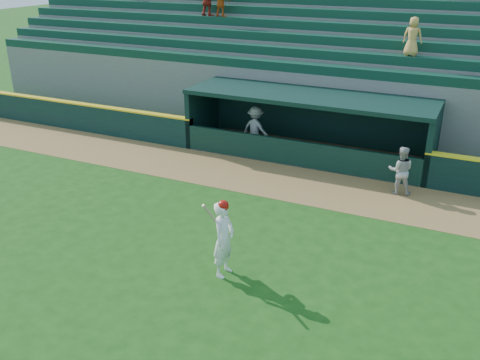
% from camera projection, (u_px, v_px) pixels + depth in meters
% --- Properties ---
extents(ground, '(120.00, 120.00, 0.00)m').
position_uv_depth(ground, '(215.00, 244.00, 14.58)').
color(ground, '#184511').
rests_on(ground, ground).
extents(warning_track, '(40.00, 3.00, 0.01)m').
position_uv_depth(warning_track, '(280.00, 181.00, 18.66)').
color(warning_track, olive).
rests_on(warning_track, ground).
extents(field_wall_left, '(15.50, 0.30, 1.20)m').
position_uv_depth(field_wall_left, '(46.00, 112.00, 24.63)').
color(field_wall_left, black).
rests_on(field_wall_left, ground).
extents(wall_stripe_left, '(15.50, 0.32, 0.06)m').
position_uv_depth(wall_stripe_left, '(44.00, 99.00, 24.38)').
color(wall_stripe_left, yellow).
rests_on(wall_stripe_left, field_wall_left).
extents(dugout_player_front, '(0.90, 0.76, 1.63)m').
position_uv_depth(dugout_player_front, '(401.00, 170.00, 17.39)').
color(dugout_player_front, '#A9A9A4').
rests_on(dugout_player_front, ground).
extents(dugout_player_inside, '(1.26, 0.87, 1.80)m').
position_uv_depth(dugout_player_inside, '(256.00, 129.00, 21.30)').
color(dugout_player_inside, '#AAAAA5').
rests_on(dugout_player_inside, ground).
extents(dugout, '(9.40, 2.80, 2.46)m').
position_uv_depth(dugout, '(311.00, 121.00, 20.72)').
color(dugout, slate).
rests_on(dugout, ground).
extents(stands, '(34.50, 6.25, 7.56)m').
position_uv_depth(stands, '(344.00, 72.00, 24.11)').
color(stands, slate).
rests_on(stands, ground).
extents(batter_at_plate, '(0.59, 0.80, 2.02)m').
position_uv_depth(batter_at_plate, '(224.00, 238.00, 12.87)').
color(batter_at_plate, white).
rests_on(batter_at_plate, ground).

